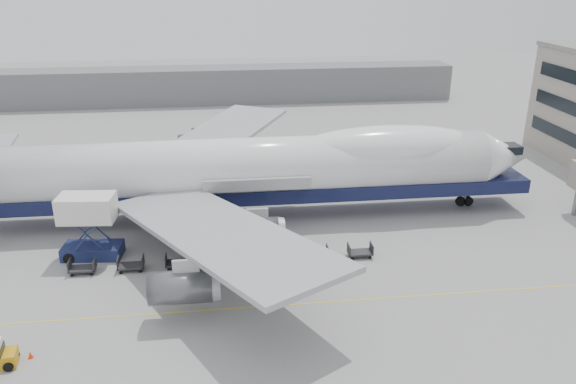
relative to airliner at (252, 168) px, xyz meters
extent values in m
plane|color=gray|center=(-0.64, -12.00, -5.62)|extent=(260.00, 260.00, 0.00)
cube|color=gold|center=(-0.64, -18.00, -5.62)|extent=(60.00, 0.15, 0.01)
cylinder|color=slate|center=(35.36, -4.00, -4.12)|extent=(0.50, 0.50, 3.00)
cube|color=slate|center=(-10.64, 58.00, -2.12)|extent=(110.00, 8.00, 7.00)
cylinder|color=white|center=(-0.64, 0.00, 0.08)|extent=(52.00, 6.40, 6.40)
cube|color=#0F1437|center=(0.36, 0.00, -2.48)|extent=(60.00, 5.76, 1.50)
cone|color=white|center=(28.36, 0.00, 0.08)|extent=(6.00, 6.40, 6.40)
ellipsoid|color=white|center=(14.96, 0.00, 1.84)|extent=(20.67, 5.78, 4.56)
cube|color=#9EA0A3|center=(-3.64, -14.28, -0.52)|extent=(20.35, 26.74, 2.26)
cube|color=#9EA0A3|center=(-3.64, 14.28, -0.52)|extent=(20.35, 26.74, 2.26)
cylinder|color=#595B60|center=(-6.64, 19.00, -2.72)|extent=(4.80, 2.60, 2.60)
cylinder|color=#595B60|center=(-0.64, 10.00, -2.72)|extent=(4.80, 2.60, 2.60)
cylinder|color=#595B60|center=(-0.64, -10.00, -2.72)|extent=(4.80, 2.60, 2.60)
cylinder|color=#595B60|center=(-6.64, -19.00, -2.72)|extent=(4.80, 2.60, 2.60)
cylinder|color=slate|center=(24.36, 0.00, -4.37)|extent=(0.36, 0.36, 2.50)
cylinder|color=black|center=(24.36, 0.00, -5.07)|extent=(1.10, 0.45, 1.10)
cylinder|color=slate|center=(-3.64, -3.00, -4.37)|extent=(0.36, 0.36, 2.50)
cylinder|color=black|center=(-3.64, -3.00, -5.07)|extent=(1.10, 0.45, 1.10)
cylinder|color=slate|center=(-3.64, 3.00, -4.37)|extent=(0.36, 0.36, 2.50)
cylinder|color=black|center=(-3.64, 3.00, -5.07)|extent=(1.10, 0.45, 1.10)
cube|color=navy|center=(-15.63, -7.50, -5.02)|extent=(5.67, 3.10, 1.20)
cube|color=silver|center=(-15.63, -7.50, -0.62)|extent=(5.25, 3.28, 2.40)
cube|color=navy|center=(-15.63, -8.70, -2.82)|extent=(3.88, 0.47, 4.30)
cube|color=navy|center=(-15.63, -6.30, -2.82)|extent=(3.88, 0.47, 4.30)
cube|color=slate|center=(-15.63, -5.75, -0.62)|extent=(2.73, 1.54, 0.15)
cylinder|color=black|center=(-17.59, -8.59, -5.13)|extent=(0.98, 0.38, 0.98)
cylinder|color=black|center=(-17.59, -6.41, -5.13)|extent=(0.98, 0.38, 0.98)
cylinder|color=black|center=(-13.66, -8.59, -5.13)|extent=(0.98, 0.38, 0.98)
cylinder|color=black|center=(-13.66, -6.41, -5.13)|extent=(0.98, 0.38, 0.98)
cylinder|color=black|center=(-18.09, -23.66, -5.29)|extent=(0.66, 0.28, 0.66)
cylinder|color=black|center=(-18.09, -22.43, -5.29)|extent=(0.66, 0.28, 0.66)
cone|color=red|center=(-17.04, -22.41, -5.36)|extent=(0.34, 0.34, 0.53)
cube|color=red|center=(-17.04, -22.41, -5.61)|extent=(0.36, 0.36, 0.03)
cube|color=#2D2D30|center=(-15.93, -10.65, -5.17)|extent=(2.30, 1.35, 0.18)
cube|color=#2D2D30|center=(-17.03, -10.65, -4.77)|extent=(0.08, 1.35, 0.90)
cube|color=#2D2D30|center=(-14.83, -10.65, -4.77)|extent=(0.08, 1.35, 0.90)
cylinder|color=black|center=(-16.78, -11.20, -5.47)|extent=(0.30, 0.12, 0.30)
cylinder|color=black|center=(-16.78, -10.10, -5.47)|extent=(0.30, 0.12, 0.30)
cylinder|color=black|center=(-15.08, -11.20, -5.47)|extent=(0.30, 0.12, 0.30)
cylinder|color=black|center=(-15.08, -10.10, -5.47)|extent=(0.30, 0.12, 0.30)
cube|color=#2D2D30|center=(-11.70, -10.65, -5.17)|extent=(2.30, 1.35, 0.18)
cube|color=#2D2D30|center=(-12.80, -10.65, -4.77)|extent=(0.08, 1.35, 0.90)
cube|color=#2D2D30|center=(-10.60, -10.65, -4.77)|extent=(0.08, 1.35, 0.90)
cylinder|color=black|center=(-12.55, -11.20, -5.47)|extent=(0.30, 0.12, 0.30)
cylinder|color=black|center=(-12.55, -10.10, -5.47)|extent=(0.30, 0.12, 0.30)
cylinder|color=black|center=(-10.85, -11.20, -5.47)|extent=(0.30, 0.12, 0.30)
cylinder|color=black|center=(-10.85, -10.10, -5.47)|extent=(0.30, 0.12, 0.30)
cube|color=#2D2D30|center=(-7.46, -10.65, -5.17)|extent=(2.30, 1.35, 0.18)
cube|color=#2D2D30|center=(-8.56, -10.65, -4.77)|extent=(0.08, 1.35, 0.90)
cube|color=#2D2D30|center=(-6.36, -10.65, -4.77)|extent=(0.08, 1.35, 0.90)
cylinder|color=black|center=(-8.31, -11.20, -5.47)|extent=(0.30, 0.12, 0.30)
cylinder|color=black|center=(-8.31, -10.10, -5.47)|extent=(0.30, 0.12, 0.30)
cylinder|color=black|center=(-6.61, -11.20, -5.47)|extent=(0.30, 0.12, 0.30)
cylinder|color=black|center=(-6.61, -10.10, -5.47)|extent=(0.30, 0.12, 0.30)
cube|color=#2D2D30|center=(-3.23, -10.65, -5.17)|extent=(2.30, 1.35, 0.18)
cube|color=#2D2D30|center=(-4.33, -10.65, -4.77)|extent=(0.08, 1.35, 0.90)
cube|color=#2D2D30|center=(-2.13, -10.65, -4.77)|extent=(0.08, 1.35, 0.90)
cylinder|color=black|center=(-4.08, -11.20, -5.47)|extent=(0.30, 0.12, 0.30)
cylinder|color=black|center=(-4.08, -10.10, -5.47)|extent=(0.30, 0.12, 0.30)
cylinder|color=black|center=(-2.38, -11.20, -5.47)|extent=(0.30, 0.12, 0.30)
cylinder|color=black|center=(-2.38, -10.10, -5.47)|extent=(0.30, 0.12, 0.30)
cube|color=#2D2D30|center=(1.01, -10.65, -5.17)|extent=(2.30, 1.35, 0.18)
cube|color=#2D2D30|center=(-0.09, -10.65, -4.77)|extent=(0.08, 1.35, 0.90)
cube|color=#2D2D30|center=(2.11, -10.65, -4.77)|extent=(0.08, 1.35, 0.90)
cylinder|color=black|center=(0.16, -11.20, -5.47)|extent=(0.30, 0.12, 0.30)
cylinder|color=black|center=(0.16, -10.10, -5.47)|extent=(0.30, 0.12, 0.30)
cylinder|color=black|center=(1.86, -11.20, -5.47)|extent=(0.30, 0.12, 0.30)
cylinder|color=black|center=(1.86, -10.10, -5.47)|extent=(0.30, 0.12, 0.30)
cube|color=#2D2D30|center=(5.24, -10.65, -5.17)|extent=(2.30, 1.35, 0.18)
cube|color=#2D2D30|center=(4.14, -10.65, -4.77)|extent=(0.08, 1.35, 0.90)
cube|color=#2D2D30|center=(6.34, -10.65, -4.77)|extent=(0.08, 1.35, 0.90)
cylinder|color=black|center=(4.39, -11.20, -5.47)|extent=(0.30, 0.12, 0.30)
cylinder|color=black|center=(4.39, -10.10, -5.47)|extent=(0.30, 0.12, 0.30)
cylinder|color=black|center=(6.09, -11.20, -5.47)|extent=(0.30, 0.12, 0.30)
cylinder|color=black|center=(6.09, -10.10, -5.47)|extent=(0.30, 0.12, 0.30)
cube|color=#2D2D30|center=(9.47, -10.65, -5.17)|extent=(2.30, 1.35, 0.18)
cube|color=#2D2D30|center=(8.37, -10.65, -4.77)|extent=(0.08, 1.35, 0.90)
cube|color=#2D2D30|center=(10.57, -10.65, -4.77)|extent=(0.08, 1.35, 0.90)
cylinder|color=black|center=(8.62, -11.20, -5.47)|extent=(0.30, 0.12, 0.30)
cylinder|color=black|center=(8.62, -10.10, -5.47)|extent=(0.30, 0.12, 0.30)
cylinder|color=black|center=(10.32, -11.20, -5.47)|extent=(0.30, 0.12, 0.30)
cylinder|color=black|center=(10.32, -10.10, -5.47)|extent=(0.30, 0.12, 0.30)
camera|label=1|loc=(-3.01, -56.63, 19.79)|focal=35.00mm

